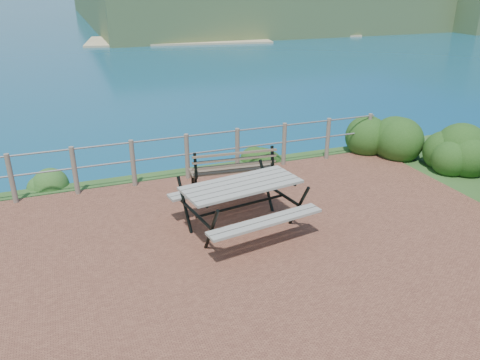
{
  "coord_description": "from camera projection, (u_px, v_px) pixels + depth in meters",
  "views": [
    {
      "loc": [
        -2.25,
        -5.86,
        4.01
      ],
      "look_at": [
        0.42,
        1.25,
        0.75
      ],
      "focal_mm": 35.0,
      "sensor_mm": 36.0,
      "label": 1
    }
  ],
  "objects": [
    {
      "name": "shrub_right_front",
      "position": [
        445.0,
        168.0,
        10.84
      ],
      "size": [
        1.32,
        1.32,
        1.87
      ],
      "primitive_type": "ellipsoid",
      "color": "#1A3F13",
      "rests_on": "ground"
    },
    {
      "name": "safety_railing",
      "position": [
        187.0,
        154.0,
        10.0
      ],
      "size": [
        9.4,
        0.1,
        1.0
      ],
      "color": "#6B5B4C",
      "rests_on": "ground"
    },
    {
      "name": "park_bench",
      "position": [
        232.0,
        162.0,
        9.41
      ],
      "size": [
        1.72,
        0.57,
        0.95
      ],
      "rotation": [
        0.0,
        0.0,
        -0.09
      ],
      "color": "brown",
      "rests_on": "ground"
    },
    {
      "name": "shrub_lip_east",
      "position": [
        261.0,
        157.0,
        11.5
      ],
      "size": [
        0.8,
        0.8,
        0.56
      ],
      "primitive_type": "ellipsoid",
      "color": "#1A3F13",
      "rests_on": "ground"
    },
    {
      "name": "picnic_table",
      "position": [
        241.0,
        201.0,
        7.96
      ],
      "size": [
        2.1,
        1.72,
        0.84
      ],
      "rotation": [
        0.0,
        0.0,
        0.16
      ],
      "color": "gray",
      "rests_on": "ground"
    },
    {
      "name": "shrub_lip_west",
      "position": [
        44.0,
        185.0,
        9.93
      ],
      "size": [
        0.77,
        0.77,
        0.51
      ],
      "primitive_type": "ellipsoid",
      "color": "#2F5A21",
      "rests_on": "ground"
    },
    {
      "name": "ground",
      "position": [
        243.0,
        257.0,
        7.35
      ],
      "size": [
        10.0,
        7.0,
        0.12
      ],
      "primitive_type": "cube",
      "color": "brown",
      "rests_on": "ground"
    },
    {
      "name": "shrub_right_edge",
      "position": [
        388.0,
        155.0,
        11.64
      ],
      "size": [
        1.26,
        1.26,
        1.8
      ],
      "primitive_type": "ellipsoid",
      "color": "#1A3F13",
      "rests_on": "ground"
    }
  ]
}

